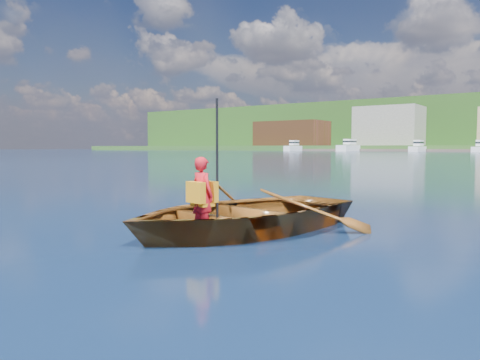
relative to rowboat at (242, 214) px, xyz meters
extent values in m
plane|color=#0C1E3C|center=(0.74, -0.54, -0.29)|extent=(600.00, 600.00, 0.00)
imported|color=#67330D|center=(0.00, 0.00, 0.00)|extent=(3.88, 4.78, 0.87)
imported|color=red|center=(-0.06, -0.91, 0.36)|extent=(0.45, 0.35, 1.10)
cube|color=orange|center=(-0.08, -1.03, 0.41)|extent=(0.35, 0.17, 0.30)
cube|color=orange|center=(-0.03, -0.79, 0.41)|extent=(0.35, 0.15, 0.30)
cube|color=orange|center=(-0.06, -0.91, 0.23)|extent=(0.34, 0.28, 0.05)
cylinder|color=black|center=(0.12, -0.80, 0.78)|extent=(0.04, 0.04, 1.92)
cube|color=brown|center=(-89.26, 164.46, 6.71)|extent=(28.00, 16.00, 10.00)
cube|color=gray|center=(-49.26, 164.46, 8.71)|extent=(22.00, 16.00, 14.00)
cube|color=white|center=(-76.62, 142.46, 0.54)|extent=(2.60, 9.29, 2.06)
cube|color=white|center=(-76.62, 143.39, 2.68)|extent=(1.82, 4.18, 1.80)
cube|color=black|center=(-76.62, 143.39, 2.78)|extent=(1.87, 4.37, 0.50)
cube|color=white|center=(-55.74, 142.46, 0.63)|extent=(3.51, 12.55, 2.30)
cube|color=white|center=(-55.74, 143.71, 2.91)|extent=(2.46, 5.65, 1.80)
cube|color=black|center=(-55.74, 143.71, 3.01)|extent=(2.53, 5.90, 0.50)
cube|color=white|center=(-33.48, 142.46, 0.44)|extent=(2.84, 10.15, 1.81)
cube|color=white|center=(-33.48, 143.47, 2.42)|extent=(1.99, 4.57, 1.80)
cube|color=black|center=(-33.48, 143.47, 2.52)|extent=(2.05, 4.77, 0.50)
cylinder|color=#382314|center=(-88.13, 214.29, 8.65)|extent=(0.80, 0.80, 3.94)
sphere|color=#21601A|center=(-88.13, 214.29, 13.90)|extent=(7.35, 7.35, 7.35)
cylinder|color=#382314|center=(-165.58, 224.49, 10.73)|extent=(0.80, 0.80, 4.02)
sphere|color=#21601A|center=(-165.58, 224.49, 16.09)|extent=(7.50, 7.50, 7.50)
cylinder|color=#382314|center=(-134.26, 255.37, 16.61)|extent=(0.80, 0.80, 3.43)
sphere|color=#21601A|center=(-134.26, 255.37, 21.18)|extent=(6.40, 6.40, 6.40)
cylinder|color=#382314|center=(-120.16, 198.82, 4.86)|extent=(0.80, 0.80, 2.54)
sphere|color=#21601A|center=(-120.16, 198.82, 8.24)|extent=(4.74, 4.74, 4.74)
cylinder|color=#382314|center=(-148.11, 228.75, 11.39)|extent=(0.80, 0.80, 3.64)
sphere|color=#21601A|center=(-148.11, 228.75, 16.24)|extent=(6.79, 6.79, 6.79)
cylinder|color=#382314|center=(-144.39, 218.71, 9.13)|extent=(0.80, 0.80, 3.14)
sphere|color=#21601A|center=(-144.39, 218.71, 13.32)|extent=(5.86, 5.86, 5.86)
cylinder|color=#382314|center=(-165.93, 195.85, 5.00)|extent=(0.80, 0.80, 4.01)
sphere|color=#21601A|center=(-165.93, 195.85, 10.34)|extent=(7.48, 7.48, 7.48)
cylinder|color=#382314|center=(-115.44, 269.25, 19.07)|extent=(0.80, 0.80, 2.79)
sphere|color=#21601A|center=(-115.44, 269.25, 22.80)|extent=(5.22, 5.22, 5.22)
camera|label=1|loc=(4.20, -6.05, 1.05)|focal=35.00mm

